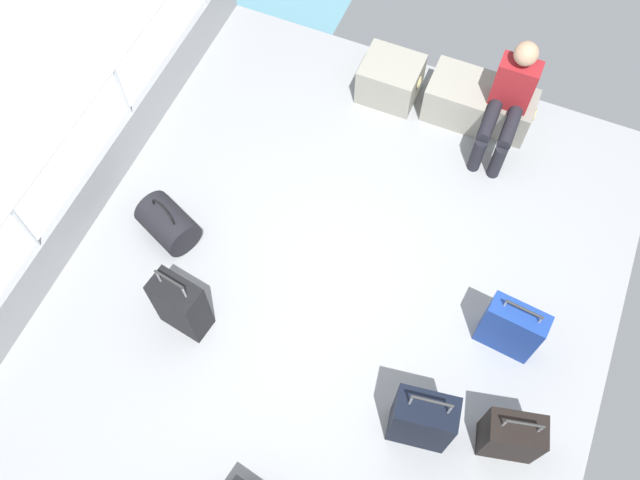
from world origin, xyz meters
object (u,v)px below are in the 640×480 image
Objects in this scene: cargo_crate_2 at (504,111)px; passenger_seated at (509,99)px; suitcase_4 at (511,436)px; suitcase_5 at (422,420)px; suitcase_2 at (511,328)px; duffel_bag at (168,223)px; cargo_crate_1 at (458,97)px; suitcase_0 at (181,305)px; cargo_crate_0 at (390,79)px.

passenger_seated is (0.00, -0.18, 0.38)m from cargo_crate_2.
suitcase_5 is at bearing -165.65° from suitcase_4.
suitcase_2 is 2.86m from duffel_bag.
suitcase_0 reaches higher than cargo_crate_1.
cargo_crate_2 is at bearing 2.86° from cargo_crate_0.
passenger_seated is at bearing 56.60° from suitcase_0.
suitcase_2 is 1.07× the size of suitcase_4.
duffel_bag reaches higher than cargo_crate_2.
suitcase_2 is 0.79m from suitcase_4.
suitcase_4 is at bearing -65.82° from cargo_crate_1.
passenger_seated is at bearing 107.42° from suitcase_4.
suitcase_2 is at bearing 66.54° from suitcase_5.
suitcase_5 reaches higher than suitcase_0.
suitcase_2 is (0.60, -2.04, 0.11)m from cargo_crate_2.
cargo_crate_1 is 3.02m from suitcase_5.
suitcase_2 is (0.60, -1.86, -0.27)m from passenger_seated.
cargo_crate_0 is 0.66× the size of suitcase_5.
passenger_seated reaches higher than cargo_crate_0.
cargo_crate_0 is 0.83× the size of suitcase_2.
cargo_crate_0 is 1.07× the size of cargo_crate_2.
cargo_crate_0 is at bearing -177.14° from cargo_crate_2.
suitcase_0 is at bearing -161.24° from suitcase_2.
cargo_crate_2 is at bearing 44.24° from duffel_bag.
suitcase_2 reaches higher than cargo_crate_2.
suitcase_4 is (0.22, -0.76, -0.04)m from suitcase_2.
cargo_crate_0 is 1.08m from cargo_crate_2.
suitcase_0 is (-0.67, -2.79, 0.12)m from cargo_crate_0.
suitcase_4 is 3.13m from duffel_bag.
suitcase_0 is 2.57m from suitcase_4.
suitcase_0 is 0.83m from duffel_bag.
suitcase_5 is at bearing -86.03° from cargo_crate_2.
suitcase_2 reaches higher than cargo_crate_1.
suitcase_5 reaches higher than suitcase_2.
cargo_crate_2 is 0.62× the size of suitcase_5.
cargo_crate_1 is 0.86× the size of suitcase_2.
suitcase_5 is 1.50× the size of duffel_bag.
suitcase_2 reaches higher than duffel_bag.
suitcase_4 reaches higher than duffel_bag.
cargo_crate_0 is 0.71× the size of suitcase_0.
cargo_crate_0 is 0.52× the size of passenger_seated.
suitcase_2 is at bearing 106.16° from suitcase_4.
duffel_bag is (-0.50, 0.65, -0.15)m from suitcase_0.
suitcase_2 is 1.20× the size of duffel_bag.
duffel_bag reaches higher than cargo_crate_1.
suitcase_5 is at bearing -113.46° from suitcase_2.
cargo_crate_1 is 2.85m from duffel_bag.
passenger_seated reaches higher than suitcase_4.
suitcase_0 is at bearing -179.02° from suitcase_4.
cargo_crate_2 is 3.34m from suitcase_0.
suitcase_5 is at bearing -77.80° from cargo_crate_1.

